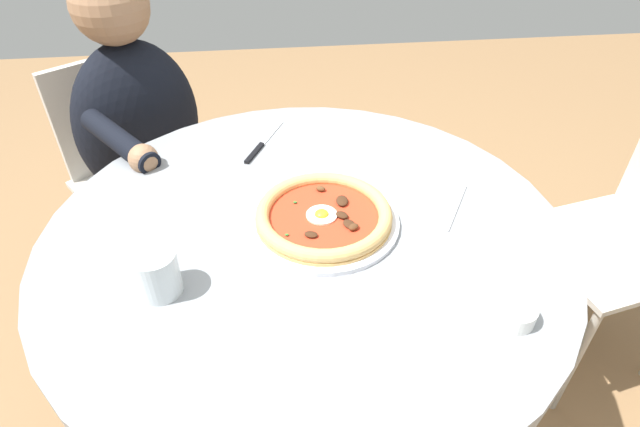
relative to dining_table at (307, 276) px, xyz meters
The scene contains 9 objects.
ground_plane 0.62m from the dining_table, ahead, with size 6.00×6.00×0.02m, color olive.
dining_table is the anchor object (origin of this frame).
pizza_on_plate 0.16m from the dining_table, 166.61° to the right, with size 0.31×0.31×0.04m.
water_glass 0.35m from the dining_table, 28.15° to the left, with size 0.08×0.08×0.08m.
steak_knife 0.36m from the dining_table, 74.76° to the right, with size 0.10×0.20×0.01m.
ramekin_capers 0.45m from the dining_table, 139.32° to the left, with size 0.07×0.07×0.03m.
fork_utensil 0.35m from the dining_table, behind, with size 0.10×0.15×0.00m.
diner_person 0.74m from the dining_table, 53.55° to the right, with size 0.44×0.58×1.12m.
cafe_chair_diner 0.88m from the dining_table, 53.68° to the right, with size 0.55×0.55×0.82m.
Camera 1 is at (0.06, 0.78, 1.41)m, focal length 28.56 mm.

